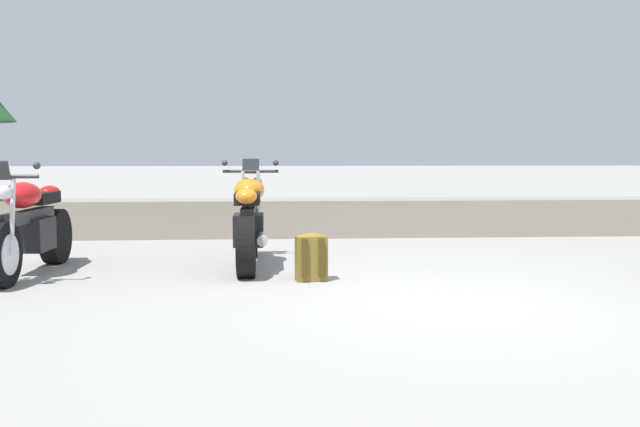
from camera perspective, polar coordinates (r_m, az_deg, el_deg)
ground_plane at (r=6.00m, az=10.37°, el=-7.15°), size 120.00×120.00×0.00m
stone_wall at (r=10.63m, az=4.14°, el=-0.30°), size 36.00×0.80×0.55m
motorcycle_red_near_left at (r=7.74m, az=-22.55°, el=-1.08°), size 0.67×2.06×1.18m
motorcycle_orange_centre at (r=7.77m, az=-5.79°, el=-0.71°), size 0.67×2.06×1.18m
rider_backpack at (r=6.86m, az=-0.73°, el=-3.48°), size 0.32×0.29×0.47m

